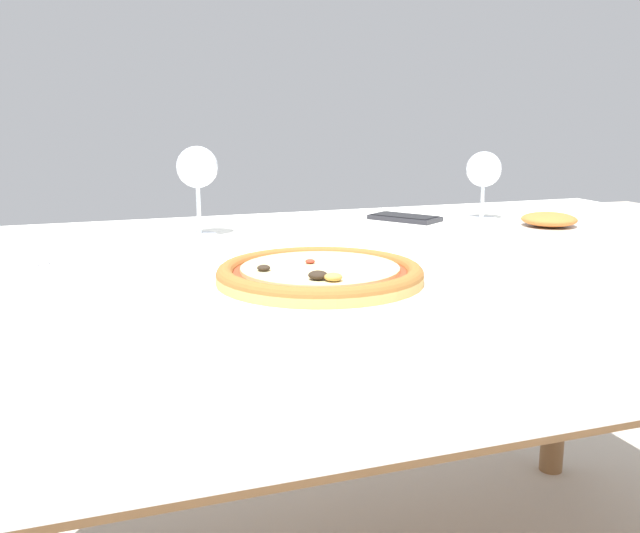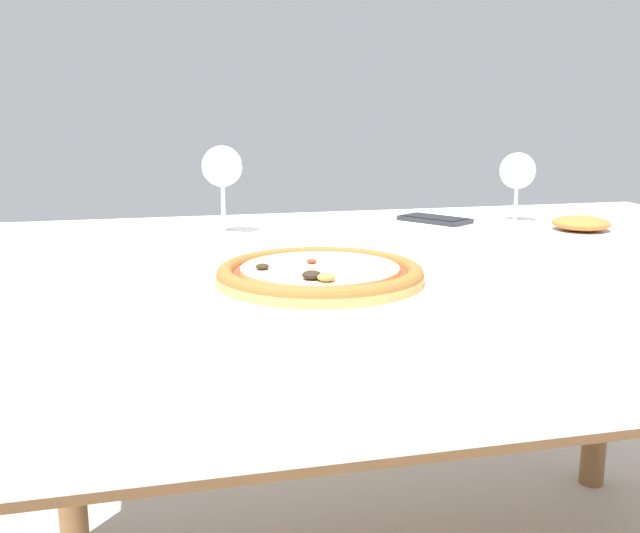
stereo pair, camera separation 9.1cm
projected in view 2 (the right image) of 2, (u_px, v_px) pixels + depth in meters
The scene contains 7 objects.
dining_table at pixel (443, 304), 1.10m from camera, with size 1.47×1.14×0.70m.
pizza_plate at pixel (320, 276), 0.91m from camera, with size 0.29×0.29×0.04m.
fork at pixel (67, 266), 1.05m from camera, with size 0.06×0.17×0.00m.
wine_glass_far_left at pixel (517, 173), 1.45m from camera, with size 0.07×0.07×0.14m.
wine_glass_far_right at pixel (222, 169), 1.31m from camera, with size 0.08×0.08×0.16m.
cell_phone at pixel (435, 219), 1.47m from camera, with size 0.14×0.16×0.01m.
side_plate at pixel (581, 228), 1.31m from camera, with size 0.18×0.18×0.04m.
Camera 2 is at (-0.43, -0.99, 0.93)m, focal length 40.00 mm.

